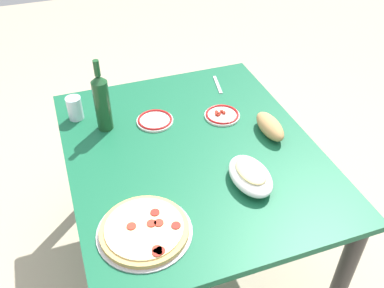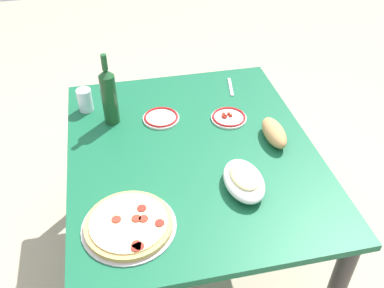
# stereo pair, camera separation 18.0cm
# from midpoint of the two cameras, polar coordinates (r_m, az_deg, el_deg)

# --- Properties ---
(ground_plane) EXTENTS (8.00, 8.00, 0.00)m
(ground_plane) POSITION_cam_midpoint_polar(r_m,az_deg,el_deg) (2.35, 2.26, -14.53)
(ground_plane) COLOR tan
(ground_plane) RESTS_ON ground
(dining_table) EXTENTS (1.25, 1.04, 0.73)m
(dining_table) POSITION_cam_midpoint_polar(r_m,az_deg,el_deg) (1.89, 2.73, -3.38)
(dining_table) COLOR #145938
(dining_table) RESTS_ON ground
(pepperoni_pizza) EXTENTS (0.33, 0.33, 0.03)m
(pepperoni_pizza) POSITION_cam_midpoint_polar(r_m,az_deg,el_deg) (1.51, -5.00, -10.79)
(pepperoni_pizza) COLOR #B7B7BC
(pepperoni_pizza) RESTS_ON dining_table
(baked_pasta_dish) EXTENTS (0.24, 0.15, 0.08)m
(baked_pasta_dish) POSITION_cam_midpoint_polar(r_m,az_deg,el_deg) (1.65, 10.07, -4.83)
(baked_pasta_dish) COLOR white
(baked_pasta_dish) RESTS_ON dining_table
(wine_bottle) EXTENTS (0.07, 0.07, 0.34)m
(wine_bottle) POSITION_cam_midpoint_polar(r_m,az_deg,el_deg) (1.92, -8.37, 6.32)
(wine_bottle) COLOR #194723
(wine_bottle) RESTS_ON dining_table
(water_glass) EXTENTS (0.07, 0.07, 0.11)m
(water_glass) POSITION_cam_midpoint_polar(r_m,az_deg,el_deg) (2.07, -11.67, 5.67)
(water_glass) COLOR silver
(water_glass) RESTS_ON dining_table
(side_plate_near) EXTENTS (0.17, 0.17, 0.02)m
(side_plate_near) POSITION_cam_midpoint_polar(r_m,az_deg,el_deg) (2.00, 7.49, 3.43)
(side_plate_near) COLOR white
(side_plate_near) RESTS_ON dining_table
(side_plate_far) EXTENTS (0.17, 0.17, 0.02)m
(side_plate_far) POSITION_cam_midpoint_polar(r_m,az_deg,el_deg) (1.99, -1.56, 3.43)
(side_plate_far) COLOR white
(side_plate_far) RESTS_ON dining_table
(bread_loaf) EXTENTS (0.20, 0.09, 0.08)m
(bread_loaf) POSITION_cam_midpoint_polar(r_m,az_deg,el_deg) (1.90, 13.57, 1.38)
(bread_loaf) COLOR tan
(bread_loaf) RESTS_ON dining_table
(fork_left) EXTENTS (0.17, 0.05, 0.00)m
(fork_left) POSITION_cam_midpoint_polar(r_m,az_deg,el_deg) (2.24, 7.48, 7.49)
(fork_left) COLOR #B7B7BC
(fork_left) RESTS_ON dining_table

